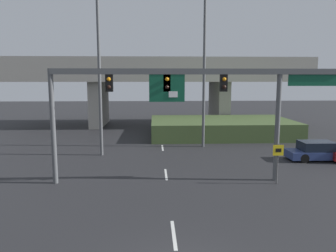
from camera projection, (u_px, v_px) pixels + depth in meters
name	position (u px, v px, depth m)	size (l,w,h in m)	color
lane_markings	(164.00, 159.00, 24.31)	(0.14, 26.28, 0.01)	silver
signal_gantry	(187.00, 91.00, 18.25)	(16.30, 0.44, 6.46)	#515456
speed_limit_sign	(278.00, 158.00, 18.31)	(0.60, 0.11, 2.30)	#4C4C4C
highway_light_pole_near	(204.00, 63.00, 27.71)	(0.70, 0.36, 13.69)	#515456
highway_light_pole_far	(98.00, 35.00, 24.27)	(0.70, 0.36, 17.55)	#515456
overpass_bridge	(159.00, 78.00, 41.60)	(36.30, 9.45, 8.40)	#A39E93
grass_embankment	(221.00, 127.00, 34.33)	(14.51, 8.83, 1.70)	#42562D
parked_sedan_near_right	(318.00, 151.00, 23.96)	(4.60, 1.81, 1.38)	navy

